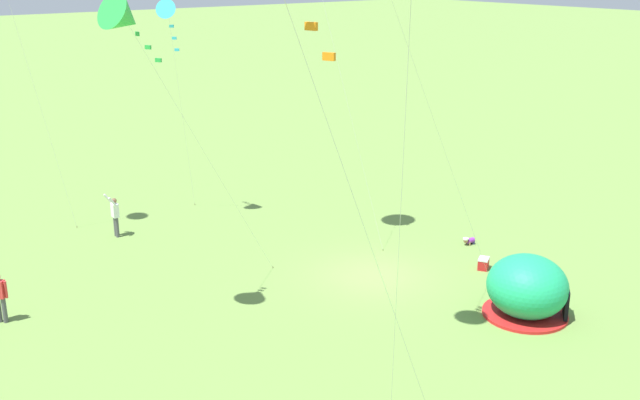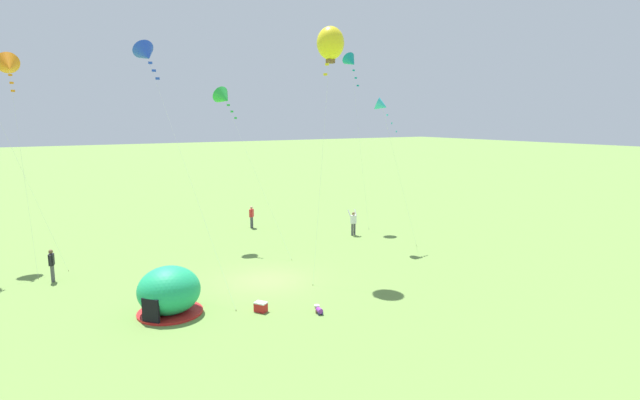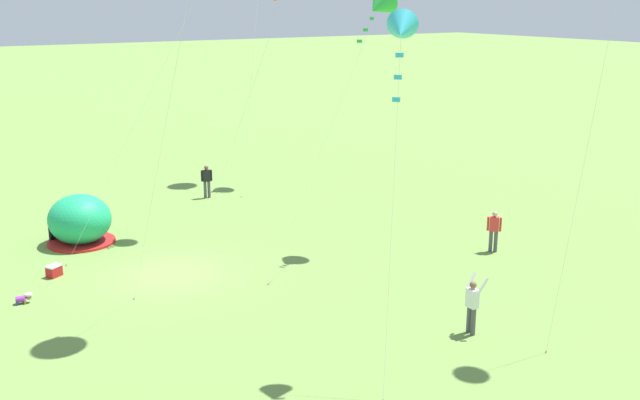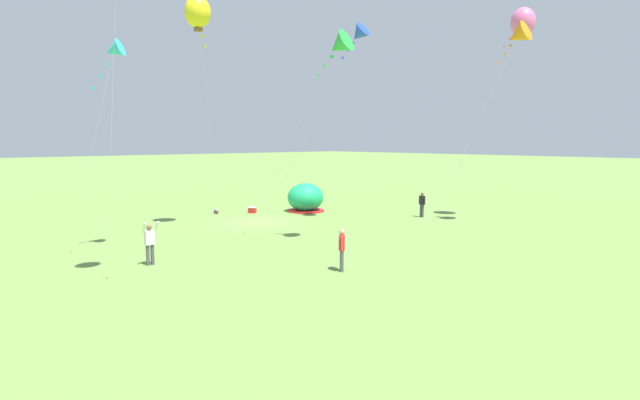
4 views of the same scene
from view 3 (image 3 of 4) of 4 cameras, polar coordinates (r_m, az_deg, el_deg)
ground_plane at (r=28.84m, az=-11.28°, el=-5.55°), size 300.00×300.00×0.00m
popup_tent at (r=33.08m, az=-17.84°, el=-1.49°), size 2.81×2.81×2.10m
cooler_box at (r=29.69m, az=-19.60°, el=-5.10°), size 0.59×0.64×0.44m
toddler_crawling at (r=27.54m, az=-21.66°, el=-6.98°), size 0.28×0.55×0.32m
person_flying_kite at (r=23.58m, az=11.53°, el=-7.74°), size 0.68×0.48×1.89m
person_strolling at (r=39.13m, az=-8.63°, el=1.54°), size 0.32×0.58×1.72m
person_with_toddler at (r=31.23m, az=13.11°, el=-2.17°), size 0.45×0.44×1.72m
kite_cyan at (r=19.78m, az=6.22°, el=12.74°), size 2.49×2.35×9.78m
kite_green at (r=30.03m, az=4.50°, el=14.55°), size 2.45×6.79×10.49m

